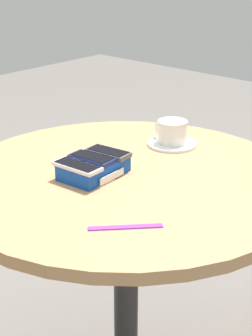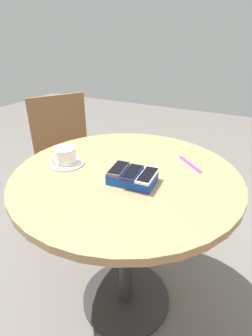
{
  "view_description": "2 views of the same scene",
  "coord_description": "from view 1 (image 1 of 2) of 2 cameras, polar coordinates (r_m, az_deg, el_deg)",
  "views": [
    {
      "loc": [
        -1.01,
        -0.9,
        1.36
      ],
      "look_at": [
        0.0,
        0.0,
        0.8
      ],
      "focal_mm": 60.0,
      "sensor_mm": 36.0,
      "label": 1
    },
    {
      "loc": [
        -0.43,
        0.84,
        1.3
      ],
      "look_at": [
        0.0,
        0.0,
        0.8
      ],
      "focal_mm": 28.0,
      "sensor_mm": 36.0,
      "label": 2
    }
  ],
  "objects": [
    {
      "name": "round_table",
      "position": [
        1.54,
        0.0,
        -5.98
      ],
      "size": [
        0.93,
        0.93,
        0.78
      ],
      "color": "#2D2D2D",
      "rests_on": "ground_plane"
    },
    {
      "name": "phone_box",
      "position": [
        1.46,
        -3.29,
        -0.04
      ],
      "size": [
        0.18,
        0.13,
        0.04
      ],
      "color": "#0F42AD",
      "rests_on": "round_table"
    },
    {
      "name": "phone_white",
      "position": [
        1.41,
        -4.99,
        0.2
      ],
      "size": [
        0.06,
        0.13,
        0.01
      ],
      "color": "silver",
      "rests_on": "phone_box"
    },
    {
      "name": "phone_navy",
      "position": [
        1.45,
        -3.51,
        0.97
      ],
      "size": [
        0.06,
        0.13,
        0.01
      ],
      "color": "navy",
      "rests_on": "phone_box"
    },
    {
      "name": "phone_gray",
      "position": [
        1.49,
        -1.9,
        1.54
      ],
      "size": [
        0.07,
        0.12,
        0.01
      ],
      "color": "#515156",
      "rests_on": "phone_box"
    },
    {
      "name": "saucer",
      "position": [
        1.69,
        4.69,
        2.48
      ],
      "size": [
        0.15,
        0.15,
        0.01
      ],
      "primitive_type": "cylinder",
      "color": "white",
      "rests_on": "round_table"
    },
    {
      "name": "coffee_cup",
      "position": [
        1.68,
        4.68,
        3.75
      ],
      "size": [
        0.09,
        0.12,
        0.07
      ],
      "color": "white",
      "rests_on": "saucer"
    },
    {
      "name": "lanyard_strap",
      "position": [
        1.21,
        -0.06,
        -6.02
      ],
      "size": [
        0.13,
        0.12,
        0.0
      ],
      "primitive_type": "cube",
      "rotation": [
        0.0,
        0.0,
        -0.75
      ],
      "color": "purple",
      "rests_on": "round_table"
    }
  ]
}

